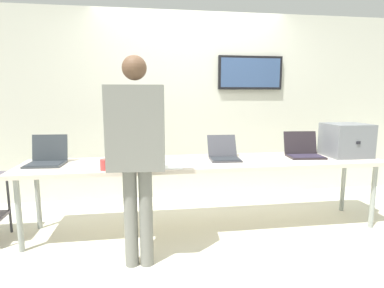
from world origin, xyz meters
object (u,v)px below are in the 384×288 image
at_px(workbench, 206,165).
at_px(equipment_box, 346,140).
at_px(laptop_station_3, 303,151).
at_px(person, 136,143).
at_px(laptop_station_0, 47,158).
at_px(laptop_station_2, 224,154).
at_px(laptop_station_1, 139,156).
at_px(coffee_mug, 105,165).

relative_size(workbench, equipment_box, 8.44).
bearing_deg(laptop_station_3, workbench, -176.56).
bearing_deg(person, workbench, 42.26).
xyz_separation_m(laptop_station_0, laptop_station_2, (1.77, -0.01, -0.01)).
bearing_deg(laptop_station_1, person, -89.69).
relative_size(person, coffee_mug, 17.10).
xyz_separation_m(workbench, laptop_station_1, (-0.69, 0.05, 0.10)).
bearing_deg(coffee_mug, laptop_station_1, 45.43).
xyz_separation_m(equipment_box, person, (-2.26, -0.65, 0.12)).
height_order(laptop_station_0, person, person).
bearing_deg(coffee_mug, laptop_station_2, 14.86).
xyz_separation_m(workbench, coffee_mug, (-0.98, -0.25, 0.09)).
relative_size(equipment_box, coffee_mug, 4.40).
height_order(laptop_station_0, laptop_station_3, laptop_station_0).
height_order(laptop_station_1, laptop_station_3, laptop_station_3).
bearing_deg(laptop_station_1, coffee_mug, -134.57).
relative_size(laptop_station_1, coffee_mug, 3.71).
height_order(equipment_box, person, person).
distance_m(laptop_station_2, person, 1.15).
bearing_deg(laptop_station_0, person, -38.33).
distance_m(laptop_station_2, laptop_station_3, 0.90).
bearing_deg(workbench, laptop_station_0, 177.14).
height_order(laptop_station_0, coffee_mug, laptop_station_0).
bearing_deg(person, laptop_station_3, 21.08).
xyz_separation_m(workbench, person, (-0.68, -0.62, 0.34)).
bearing_deg(equipment_box, workbench, -179.12).
bearing_deg(workbench, laptop_station_2, 17.59).
bearing_deg(laptop_station_2, laptop_station_1, -179.00).
height_order(laptop_station_3, coffee_mug, laptop_station_3).
height_order(workbench, laptop_station_0, laptop_station_0).
bearing_deg(laptop_station_0, coffee_mug, -29.20).
height_order(laptop_station_1, laptop_station_2, laptop_station_1).
relative_size(workbench, laptop_station_3, 9.30).
bearing_deg(laptop_station_1, laptop_station_3, 0.57).
height_order(equipment_box, laptop_station_1, equipment_box).
bearing_deg(laptop_station_0, laptop_station_3, -0.26).
distance_m(laptop_station_1, laptop_station_2, 0.89).
bearing_deg(equipment_box, laptop_station_3, 174.92).
bearing_deg(workbench, laptop_station_3, 3.44).
xyz_separation_m(workbench, laptop_station_0, (-1.57, 0.08, 0.11)).
bearing_deg(laptop_station_3, coffee_mug, -171.36).
relative_size(laptop_station_3, person, 0.23).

